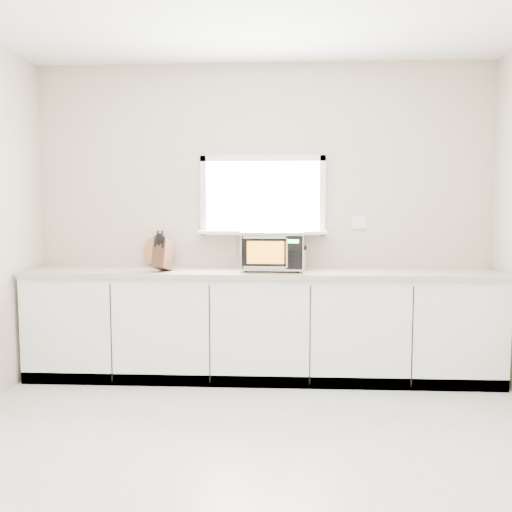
{
  "coord_description": "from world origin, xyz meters",
  "views": [
    {
      "loc": [
        0.19,
        -2.82,
        1.45
      ],
      "look_at": [
        -0.04,
        1.55,
        1.05
      ],
      "focal_mm": 38.0,
      "sensor_mm": 36.0,
      "label": 1
    }
  ],
  "objects": [
    {
      "name": "countertop",
      "position": [
        0.0,
        1.69,
        0.9
      ],
      "size": [
        3.92,
        0.64,
        0.04
      ],
      "primitive_type": "cube",
      "color": "#BBAA9A",
      "rests_on": "cabinets"
    },
    {
      "name": "microwave",
      "position": [
        0.1,
        1.69,
        1.09
      ],
      "size": [
        0.52,
        0.44,
        0.33
      ],
      "rotation": [
        0.0,
        0.0,
        -0.04
      ],
      "color": "black",
      "rests_on": "countertop"
    },
    {
      "name": "cabinets",
      "position": [
        0.0,
        1.7,
        0.44
      ],
      "size": [
        3.92,
        0.6,
        0.88
      ],
      "primitive_type": "cube",
      "color": "white",
      "rests_on": "ground"
    },
    {
      "name": "cutting_board",
      "position": [
        -0.93,
        1.94,
        1.06
      ],
      "size": [
        0.28,
        0.07,
        0.28
      ],
      "primitive_type": "cylinder",
      "rotation": [
        1.4,
        0.0,
        0.0
      ],
      "color": "#A65E40",
      "rests_on": "countertop"
    },
    {
      "name": "back_wall",
      "position": [
        0.0,
        2.0,
        1.36
      ],
      "size": [
        4.0,
        0.17,
        2.7
      ],
      "color": "#C3B89B",
      "rests_on": "ground"
    },
    {
      "name": "ground",
      "position": [
        0.0,
        0.0,
        0.0
      ],
      "size": [
        4.0,
        4.0,
        0.0
      ],
      "primitive_type": "plane",
      "color": "beige",
      "rests_on": "ground"
    },
    {
      "name": "coffee_grinder",
      "position": [
        0.32,
        1.8,
        1.02
      ],
      "size": [
        0.14,
        0.14,
        0.21
      ],
      "rotation": [
        0.0,
        0.0,
        -0.18
      ],
      "color": "#B8BBC0",
      "rests_on": "countertop"
    },
    {
      "name": "knife_block",
      "position": [
        -0.81,
        1.58,
        1.07
      ],
      "size": [
        0.16,
        0.25,
        0.34
      ],
      "rotation": [
        0.0,
        0.0,
        -0.24
      ],
      "color": "#482419",
      "rests_on": "countertop"
    }
  ]
}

